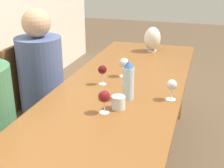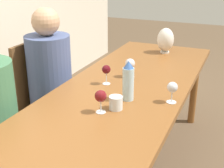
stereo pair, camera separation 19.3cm
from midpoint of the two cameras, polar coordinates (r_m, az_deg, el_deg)
dining_table at (r=1.92m, az=1.86°, el=-5.55°), size 3.06×0.84×0.77m
water_bottle at (r=1.91m, az=5.87°, el=0.45°), size 0.07×0.07×0.25m
water_tumbler at (r=1.82m, az=3.74°, el=-3.51°), size 0.08×0.08×0.08m
vase at (r=2.99m, az=11.61°, el=7.87°), size 0.15×0.15×0.23m
wine_glass_2 at (r=2.31m, az=5.72°, el=3.62°), size 0.07×0.07×0.14m
wine_glass_4 at (r=2.16m, az=1.50°, el=2.52°), size 0.06×0.06×0.14m
wine_glass_5 at (r=1.93m, az=13.80°, el=-0.75°), size 0.07×0.07×0.13m
wine_glass_6 at (r=1.75m, az=1.06°, el=-2.39°), size 0.07×0.07×0.14m
chair_far at (r=2.66m, az=-10.34°, el=-2.59°), size 0.44×0.44×0.97m
person_far at (r=2.55m, az=-8.89°, el=0.51°), size 0.35×0.35×1.26m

